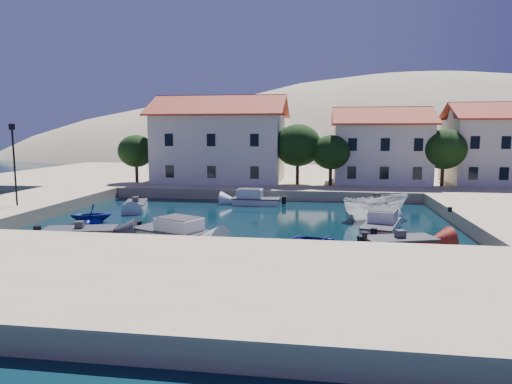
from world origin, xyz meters
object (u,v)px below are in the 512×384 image
at_px(building_right, 492,142).
at_px(cabin_cruiser_east, 381,225).
at_px(building_left, 221,138).
at_px(lamppost, 14,157).
at_px(building_mid, 380,145).
at_px(rowboat_south, 328,251).
at_px(cabin_cruiser_south, 171,231).
at_px(boat_east, 375,219).

distance_m(building_right, cabin_cruiser_east, 27.36).
xyz_separation_m(building_left, cabin_cruiser_east, (15.65, -20.75, -5.46)).
bearing_deg(building_left, lamppost, -119.90).
height_order(building_left, building_mid, building_left).
bearing_deg(building_right, building_mid, -175.24).
bearing_deg(lamppost, building_left, 60.10).
relative_size(building_left, rowboat_south, 3.10).
bearing_deg(cabin_cruiser_south, building_mid, 83.67).
height_order(cabin_cruiser_south, boat_east, cabin_cruiser_south).
relative_size(building_mid, building_right, 1.11).
relative_size(building_mid, boat_east, 1.92).
relative_size(cabin_cruiser_east, boat_east, 0.97).
bearing_deg(building_right, boat_east, -127.84).
relative_size(building_right, cabin_cruiser_east, 1.78).
bearing_deg(lamppost, cabin_cruiser_east, -1.58).
distance_m(rowboat_south, boat_east, 10.70).
distance_m(lamppost, cabin_cruiser_south, 15.36).
distance_m(building_mid, lamppost, 36.21).
bearing_deg(rowboat_south, boat_east, 5.97).
distance_m(building_left, lamppost, 23.10).
bearing_deg(lamppost, rowboat_south, -15.13).
height_order(building_left, cabin_cruiser_south, building_left).
relative_size(cabin_cruiser_south, rowboat_south, 1.15).
xyz_separation_m(building_right, cabin_cruiser_south, (-27.56, -26.83, -5.00)).
bearing_deg(boat_east, rowboat_south, 134.72).
bearing_deg(boat_east, lamppost, 72.47).
height_order(building_left, building_right, building_left).
height_order(building_left, cabin_cruiser_east, building_left).
height_order(lamppost, rowboat_south, lamppost).
bearing_deg(lamppost, cabin_cruiser_south, -19.11).
height_order(building_mid, lamppost, building_mid).
height_order(building_mid, rowboat_south, building_mid).
xyz_separation_m(rowboat_south, cabin_cruiser_east, (3.57, 5.62, 0.48)).
bearing_deg(building_mid, cabin_cruiser_east, -96.15).
relative_size(rowboat_south, cabin_cruiser_east, 0.89).
bearing_deg(building_left, cabin_cruiser_east, -52.97).
xyz_separation_m(rowboat_south, boat_east, (3.67, 10.05, 0.00)).
xyz_separation_m(building_left, cabin_cruiser_south, (2.44, -24.83, -5.46)).
bearing_deg(rowboat_south, building_left, 50.68).
height_order(building_mid, boat_east, building_mid).
bearing_deg(cabin_cruiser_south, rowboat_south, 15.63).
distance_m(cabin_cruiser_south, boat_east, 15.81).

